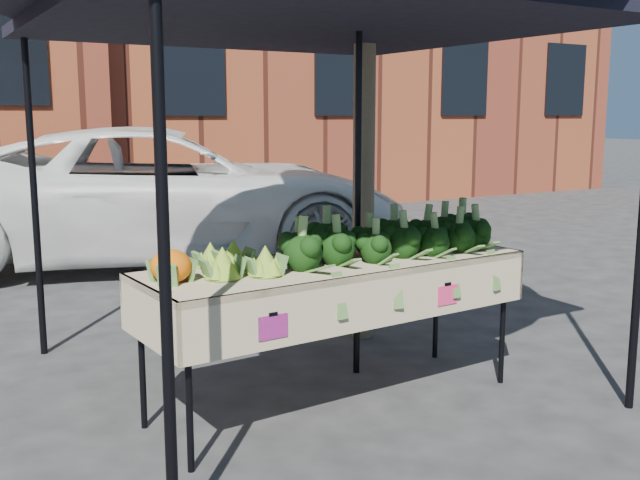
{
  "coord_description": "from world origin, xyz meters",
  "views": [
    {
      "loc": [
        -2.07,
        -3.63,
        1.77
      ],
      "look_at": [
        0.23,
        0.29,
        1.0
      ],
      "focal_mm": 41.68,
      "sensor_mm": 36.0,
      "label": 1
    }
  ],
  "objects_px": {
    "canopy": "(306,177)",
    "street_tree": "(365,21)",
    "vehicle": "(158,14)",
    "table": "(336,333)"
  },
  "relations": [
    {
      "from": "table",
      "to": "canopy",
      "type": "bearing_deg",
      "value": 82.31
    },
    {
      "from": "table",
      "to": "canopy",
      "type": "xyz_separation_m",
      "value": [
        0.07,
        0.49,
        0.92
      ]
    },
    {
      "from": "canopy",
      "to": "street_tree",
      "type": "relative_size",
      "value": 0.64
    },
    {
      "from": "canopy",
      "to": "street_tree",
      "type": "xyz_separation_m",
      "value": [
        0.86,
        0.61,
        1.1
      ]
    },
    {
      "from": "table",
      "to": "vehicle",
      "type": "relative_size",
      "value": 0.42
    },
    {
      "from": "canopy",
      "to": "vehicle",
      "type": "xyz_separation_m",
      "value": [
        0.53,
        4.49,
        1.56
      ]
    },
    {
      "from": "vehicle",
      "to": "street_tree",
      "type": "bearing_deg",
      "value": -157.22
    },
    {
      "from": "canopy",
      "to": "street_tree",
      "type": "height_order",
      "value": "street_tree"
    },
    {
      "from": "street_tree",
      "to": "table",
      "type": "bearing_deg",
      "value": -129.92
    },
    {
      "from": "vehicle",
      "to": "street_tree",
      "type": "height_order",
      "value": "vehicle"
    }
  ]
}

